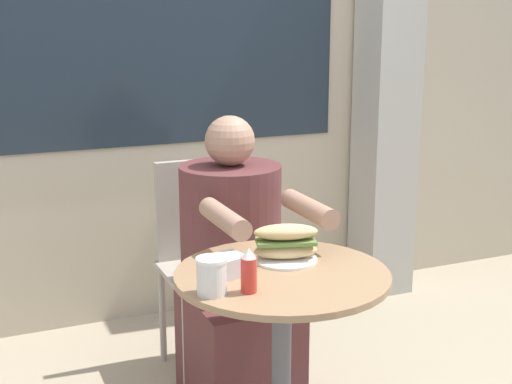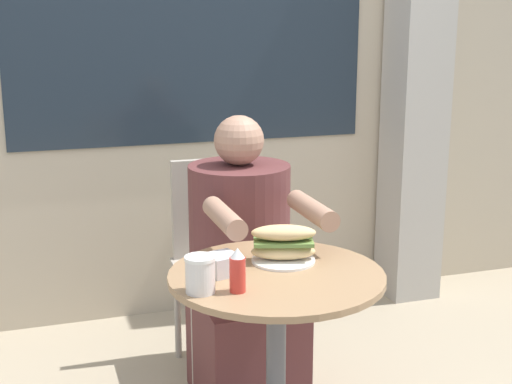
% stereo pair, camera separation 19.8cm
% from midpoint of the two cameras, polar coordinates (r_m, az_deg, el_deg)
% --- Properties ---
extents(storefront_wall, '(8.00, 0.09, 2.80)m').
position_cam_midpoint_polar(storefront_wall, '(3.42, -5.24, 13.06)').
color(storefront_wall, '#B7A88E').
rests_on(storefront_wall, ground_plane).
extents(lattice_pillar, '(0.26, 0.26, 2.40)m').
position_cam_midpoint_polar(lattice_pillar, '(3.72, 14.31, 9.65)').
color(lattice_pillar, '#B2ADA3').
rests_on(lattice_pillar, ground_plane).
extents(cafe_table, '(0.64, 0.64, 0.71)m').
position_cam_midpoint_polar(cafe_table, '(2.19, 4.26, -11.27)').
color(cafe_table, '#997551').
rests_on(cafe_table, ground_plane).
extents(diner_chair, '(0.38, 0.38, 0.87)m').
position_cam_midpoint_polar(diner_chair, '(2.97, -1.14, -4.24)').
color(diner_chair, '#ADA393').
rests_on(diner_chair, ground_plane).
extents(seated_diner, '(0.37, 0.68, 1.10)m').
position_cam_midpoint_polar(seated_diner, '(2.67, 1.09, -7.52)').
color(seated_diner, brown).
rests_on(seated_diner, ground_plane).
extents(sandwich_on_plate, '(0.21, 0.20, 0.12)m').
position_cam_midpoint_polar(sandwich_on_plate, '(2.20, 4.80, -4.28)').
color(sandwich_on_plate, white).
rests_on(sandwich_on_plate, cafe_table).
extents(drink_cup, '(0.09, 0.09, 0.10)m').
position_cam_midpoint_polar(drink_cup, '(1.95, -1.57, -6.64)').
color(drink_cup, silver).
rests_on(drink_cup, cafe_table).
extents(napkin_box, '(0.11, 0.11, 0.06)m').
position_cam_midpoint_polar(napkin_box, '(2.09, 0.01, -5.83)').
color(napkin_box, silver).
rests_on(napkin_box, cafe_table).
extents(condiment_bottle, '(0.04, 0.04, 0.13)m').
position_cam_midpoint_polar(condiment_bottle, '(1.95, 1.43, -6.35)').
color(condiment_bottle, red).
rests_on(condiment_bottle, cafe_table).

